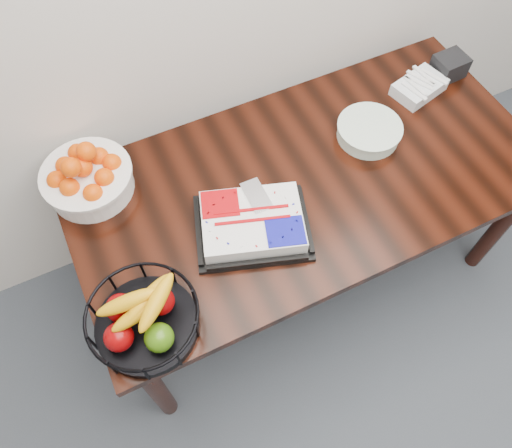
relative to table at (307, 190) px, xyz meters
name	(u,v)px	position (x,y,z in m)	size (l,w,h in m)	color
table	(307,190)	(0.00, 0.00, 0.00)	(1.80, 0.90, 0.75)	black
cake_tray	(252,223)	(-0.29, -0.11, 0.12)	(0.48, 0.42, 0.08)	black
tangerine_bowl	(86,174)	(-0.75, 0.30, 0.18)	(0.33, 0.33, 0.21)	white
fruit_basket	(144,319)	(-0.74, -0.29, 0.16)	(0.35, 0.35, 0.18)	black
plate_stack	(369,131)	(0.30, 0.07, 0.12)	(0.26, 0.26, 0.06)	white
fork_bag	(419,87)	(0.63, 0.19, 0.12)	(0.24, 0.19, 0.06)	silver
napkin_box	(449,66)	(0.80, 0.22, 0.13)	(0.13, 0.11, 0.09)	black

